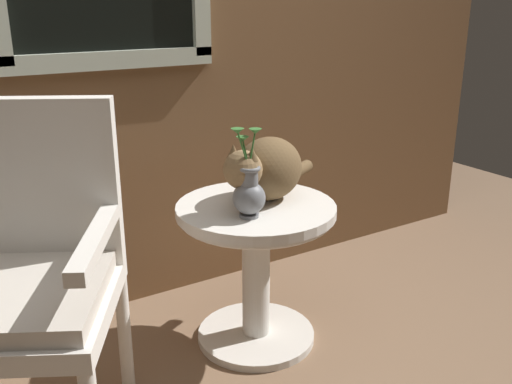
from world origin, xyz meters
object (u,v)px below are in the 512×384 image
cat (266,169)px  wicker_side_table (256,249)px  wicker_chair (19,266)px  pewter_vase_with_ivy (249,191)px

cat → wicker_side_table: bearing=-156.3°
wicker_side_table → wicker_chair: bearing=-174.3°
cat → pewter_vase_with_ivy: size_ratio=1.69×
pewter_vase_with_ivy → wicker_chair: bearing=179.5°
wicker_chair → pewter_vase_with_ivy: (0.76, -0.01, 0.09)m
wicker_chair → cat: (0.91, 0.11, 0.12)m
wicker_side_table → pewter_vase_with_ivy: size_ratio=1.87×
wicker_chair → cat: size_ratio=1.90×
wicker_chair → wicker_side_table: bearing=5.7°
wicker_side_table → pewter_vase_with_ivy: (-0.09, -0.09, 0.27)m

